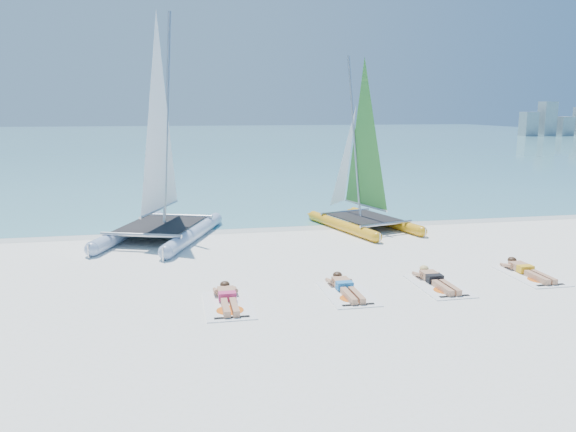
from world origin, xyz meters
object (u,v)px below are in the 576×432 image
Objects in this scene: towel_a at (228,305)px; sunbather_d at (526,270)px; catamaran_blue at (160,169)px; towel_d at (531,276)px; sunbather_a at (227,297)px; towel_c at (439,286)px; catamaran_yellow at (358,172)px; sunbather_b at (345,286)px; sunbather_c at (435,279)px; towel_b at (348,294)px.

towel_a is 1.07× the size of sunbather_d.
catamaran_blue is 3.96× the size of towel_d.
sunbather_a reaches higher than towel_c.
sunbather_a is at bearing -141.92° from catamaran_yellow.
catamaran_blue reaches higher than sunbather_b.
catamaran_yellow is 7.18m from towel_c.
towel_a is 7.48m from towel_d.
catamaran_yellow is 3.49× the size of sunbather_b.
sunbather_a is 4.89m from towel_c.
catamaran_yellow is 8.91m from sunbather_a.
towel_a is 4.92m from sunbather_c.
catamaran_yellow is 7.06m from sunbather_d.
catamaran_yellow is at bearing 109.09° from towel_d.
sunbather_a and sunbather_b have the same top height.
catamaran_blue is 7.94m from towel_b.
sunbather_b is 1.00× the size of sunbather_d.
catamaran_yellow is at bearing 53.73° from sunbather_a.
towel_b is at bearing -90.00° from sunbather_b.
towel_a is 1.00× the size of towel_d.
catamaran_blue is 7.14m from towel_a.
towel_d is 1.07× the size of sunbather_d.
sunbather_d is (8.92, -5.84, -2.07)m from catamaran_blue.
towel_b is (-2.51, -7.02, -1.89)m from catamaran_yellow.
towel_a is at bearing -175.34° from towel_d.
catamaran_blue is 4.24× the size of sunbather_a.
sunbather_b is at bearing -125.79° from catamaran_yellow.
towel_a is at bearing -173.88° from sunbather_d.
sunbather_d reaches higher than towel_a.
towel_b is at bearing -125.29° from catamaran_yellow.
catamaran_yellow reaches higher than towel_a.
towel_c is 1.00× the size of towel_d.
catamaran_blue is at bearing 102.76° from sunbather_a.
towel_d is at bearing -13.55° from catamaran_blue.
sunbather_a is 0.93× the size of towel_c.
towel_c is at bearing 1.43° from sunbather_a.
sunbather_c is at bearing 5.91° from towel_a.
catamaran_yellow reaches higher than sunbather_c.
sunbather_a is 7.47m from towel_d.
towel_a is at bearing -176.33° from towel_c.
towel_d is (2.57, 0.10, -0.11)m from sunbather_c.
catamaran_yellow is 3.49× the size of sunbather_c.
sunbather_c is (4.89, 0.51, 0.11)m from towel_a.
sunbather_c is (2.23, 0.10, 0.00)m from sunbather_b.
towel_d is at bearing 6.52° from towel_c.
sunbather_a is 1.00× the size of sunbather_b.
towel_b is (2.66, 0.02, -0.11)m from sunbather_a.
catamaran_yellow is at bearing 109.62° from sunbather_d.
towel_a is 1.00× the size of towel_c.
towel_c is 0.22m from sunbather_c.
sunbather_d reaches higher than towel_d.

